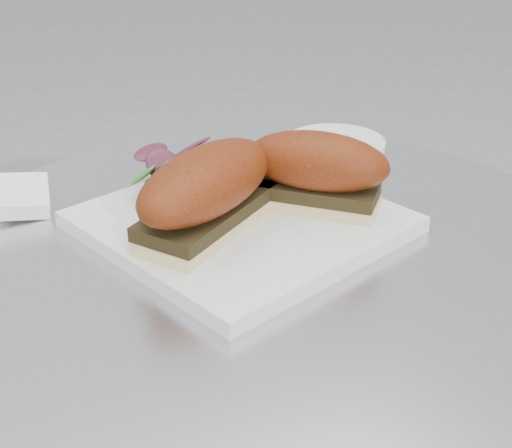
# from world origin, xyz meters

# --- Properties ---
(table) EXTENTS (0.70, 0.70, 0.73)m
(table) POSITION_xyz_m (0.00, 0.00, 0.49)
(table) COLOR silver
(table) RESTS_ON ground
(plate) EXTENTS (0.32, 0.32, 0.02)m
(plate) POSITION_xyz_m (0.00, 0.06, 0.74)
(plate) COLOR white
(plate) RESTS_ON table
(sandwich_left) EXTENTS (0.20, 0.16, 0.08)m
(sandwich_left) POSITION_xyz_m (-0.04, 0.05, 0.79)
(sandwich_left) COLOR beige
(sandwich_left) RESTS_ON plate
(sandwich_right) EXTENTS (0.15, 0.15, 0.08)m
(sandwich_right) POSITION_xyz_m (0.08, 0.04, 0.79)
(sandwich_right) COLOR beige
(sandwich_right) RESTS_ON plate
(salad) EXTENTS (0.10, 0.10, 0.05)m
(salad) POSITION_xyz_m (-0.02, 0.14, 0.77)
(salad) COLOR #3A8029
(salad) RESTS_ON plate
(saucer) EXTENTS (0.13, 0.13, 0.01)m
(saucer) POSITION_xyz_m (0.22, 0.20, 0.74)
(saucer) COLOR white
(saucer) RESTS_ON table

